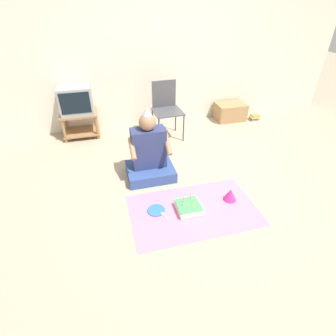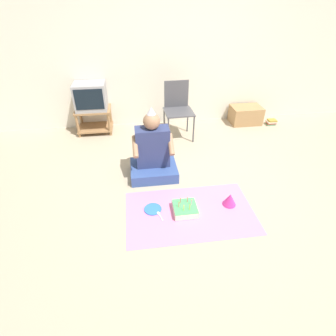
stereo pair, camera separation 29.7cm
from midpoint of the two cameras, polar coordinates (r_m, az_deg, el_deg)
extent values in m
plane|color=tan|center=(3.10, 6.87, -6.69)|extent=(16.00, 16.00, 0.00)
cube|color=silver|center=(4.61, -2.99, 24.86)|extent=(6.40, 0.06, 2.55)
cube|color=#997047|center=(4.54, -20.72, 11.02)|extent=(0.57, 0.43, 0.03)
cube|color=#997047|center=(4.67, -19.93, 7.42)|extent=(0.57, 0.43, 0.02)
cylinder|color=#997047|center=(4.49, -23.53, 7.39)|extent=(0.04, 0.04, 0.41)
cylinder|color=#997047|center=(4.43, -17.09, 8.44)|extent=(0.04, 0.04, 0.41)
cylinder|color=#997047|center=(4.81, -23.16, 9.24)|extent=(0.04, 0.04, 0.41)
cylinder|color=#997047|center=(4.76, -17.13, 10.24)|extent=(0.04, 0.04, 0.41)
cube|color=#99999E|center=(4.47, -21.31, 13.65)|extent=(0.49, 0.41, 0.42)
cube|color=black|center=(4.27, -21.50, 12.93)|extent=(0.43, 0.01, 0.32)
cube|color=#4C4C51|center=(4.19, -2.12, 12.13)|extent=(0.46, 0.45, 0.02)
cube|color=#4C4C51|center=(4.30, -2.94, 15.75)|extent=(0.39, 0.04, 0.43)
cylinder|color=#4C4C51|center=(4.07, -4.07, 7.88)|extent=(0.02, 0.02, 0.45)
cylinder|color=#4C4C51|center=(4.16, 1.36, 8.62)|extent=(0.02, 0.02, 0.45)
cylinder|color=#4C4C51|center=(4.41, -5.30, 10.01)|extent=(0.02, 0.02, 0.45)
cylinder|color=#4C4C51|center=(4.50, -0.24, 10.67)|extent=(0.02, 0.02, 0.45)
cube|color=#A87F51|center=(5.08, 11.70, 11.91)|extent=(0.53, 0.38, 0.30)
cube|color=#60936B|center=(5.21, 16.61, 10.10)|extent=(0.15, 0.11, 0.03)
cube|color=#B72D28|center=(5.20, 16.71, 10.35)|extent=(0.15, 0.12, 0.02)
cube|color=beige|center=(5.20, 16.81, 10.57)|extent=(0.17, 0.13, 0.02)
cube|color=#A88933|center=(5.19, 16.91, 10.81)|extent=(0.14, 0.13, 0.02)
cube|color=#334C8C|center=(3.42, -6.34, -0.80)|extent=(0.59, 0.49, 0.14)
cube|color=navy|center=(3.29, -6.84, 4.30)|extent=(0.42, 0.22, 0.51)
sphere|color=#9E7556|center=(3.13, -7.26, 9.79)|extent=(0.20, 0.20, 0.20)
cone|color=silver|center=(3.08, -7.44, 12.02)|extent=(0.11, 0.11, 0.09)
cylinder|color=#9E7556|center=(3.13, -10.50, 4.06)|extent=(0.06, 0.27, 0.21)
cylinder|color=#9E7556|center=(3.18, -2.76, 5.12)|extent=(0.06, 0.27, 0.21)
cube|color=pink|center=(2.93, 2.67, -9.28)|extent=(1.39, 0.85, 0.01)
cube|color=#F4E0C6|center=(2.90, 1.56, -8.73)|extent=(0.26, 0.26, 0.07)
cube|color=#4CB266|center=(2.88, 1.57, -8.13)|extent=(0.25, 0.25, 0.01)
cylinder|color=#E58CCC|center=(2.88, 2.88, -7.28)|extent=(0.01, 0.01, 0.07)
sphere|color=#FFCC4C|center=(2.85, 2.91, -6.64)|extent=(0.01, 0.01, 0.01)
cylinder|color=#EA4C4C|center=(2.91, 1.94, -6.75)|extent=(0.01, 0.01, 0.07)
sphere|color=#FFCC4C|center=(2.88, 1.96, -6.12)|extent=(0.01, 0.01, 0.01)
cylinder|color=#EA4C4C|center=(2.89, 0.45, -7.07)|extent=(0.01, 0.01, 0.07)
sphere|color=#FFCC4C|center=(2.86, 0.45, -6.43)|extent=(0.01, 0.01, 0.01)
cylinder|color=#EA4C4C|center=(2.84, 0.23, -7.97)|extent=(0.01, 0.01, 0.07)
sphere|color=#FFCC4C|center=(2.81, 0.23, -7.33)|extent=(0.01, 0.01, 0.01)
cylinder|color=yellow|center=(2.80, 1.38, -8.60)|extent=(0.01, 0.01, 0.07)
sphere|color=#FFCC4C|center=(2.77, 1.40, -7.96)|extent=(0.01, 0.01, 0.01)
cylinder|color=yellow|center=(2.82, 2.64, -8.32)|extent=(0.01, 0.01, 0.07)
sphere|color=#FFCC4C|center=(2.79, 2.67, -7.68)|extent=(0.01, 0.01, 0.01)
cone|color=#CC338C|center=(3.07, 10.72, -5.77)|extent=(0.15, 0.15, 0.14)
cylinder|color=blue|center=(2.93, -5.49, -9.24)|extent=(0.20, 0.20, 0.01)
ellipsoid|color=white|center=(2.89, -4.20, -9.99)|extent=(0.04, 0.05, 0.01)
cube|color=white|center=(2.84, -3.51, -10.88)|extent=(0.04, 0.10, 0.01)
camera|label=1|loc=(0.15, -92.86, -1.94)|focal=28.00mm
camera|label=2|loc=(0.15, 87.14, 1.94)|focal=28.00mm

